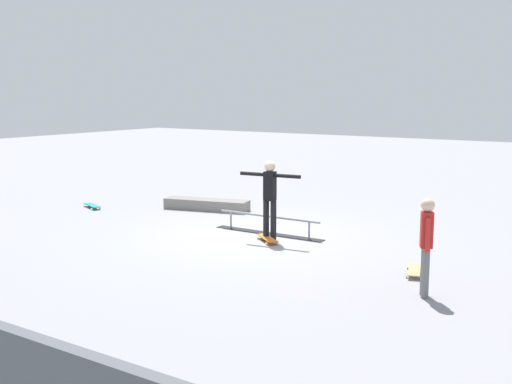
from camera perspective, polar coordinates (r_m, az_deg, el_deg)
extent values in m
plane|color=gray|center=(13.53, -0.26, -4.07)|extent=(60.00, 60.00, 0.00)
cube|color=black|center=(13.78, 1.15, -3.81)|extent=(2.69, 0.27, 0.01)
cylinder|color=gray|center=(13.24, 4.88, -3.53)|extent=(0.04, 0.04, 0.39)
cylinder|color=gray|center=(14.28, -2.31, -2.57)|extent=(0.04, 0.04, 0.39)
cylinder|color=gray|center=(13.69, 1.15, -2.24)|extent=(2.53, 0.08, 0.05)
cube|color=gray|center=(16.57, -4.54, -1.15)|extent=(2.34, 1.08, 0.28)
cylinder|color=black|center=(13.04, 1.60, -2.65)|extent=(0.14, 0.14, 0.86)
cylinder|color=black|center=(13.11, 0.93, -2.58)|extent=(0.14, 0.14, 0.86)
cube|color=black|center=(12.95, 1.28, 0.55)|extent=(0.24, 0.22, 0.61)
sphere|color=beige|center=(12.89, 1.28, 2.40)|extent=(0.23, 0.23, 0.23)
cylinder|color=black|center=(12.75, 2.89, 1.46)|extent=(0.58, 0.15, 0.08)
cylinder|color=black|center=(13.09, -0.29, 1.67)|extent=(0.58, 0.15, 0.08)
cube|color=orange|center=(13.03, 1.03, -4.23)|extent=(0.76, 0.65, 0.02)
cylinder|color=white|center=(13.26, 0.16, -4.23)|extent=(0.06, 0.06, 0.05)
cylinder|color=white|center=(13.33, 1.09, -4.16)|extent=(0.06, 0.06, 0.05)
cylinder|color=white|center=(12.76, 0.96, -4.76)|extent=(0.06, 0.06, 0.05)
cylinder|color=white|center=(12.84, 1.93, -4.68)|extent=(0.06, 0.06, 0.05)
cylinder|color=slate|center=(9.96, 15.14, -6.96)|extent=(0.15, 0.15, 0.77)
cylinder|color=slate|center=(9.81, 15.25, -7.20)|extent=(0.15, 0.15, 0.77)
cube|color=red|center=(9.73, 15.36, -3.34)|extent=(0.25, 0.26, 0.55)
sphere|color=beige|center=(9.65, 15.45, -1.15)|extent=(0.21, 0.21, 0.21)
cylinder|color=red|center=(9.87, 15.25, -3.46)|extent=(0.09, 0.09, 0.51)
cylinder|color=red|center=(9.60, 15.44, -3.81)|extent=(0.09, 0.09, 0.51)
cube|color=teal|center=(17.34, -14.78, -1.17)|extent=(0.82, 0.48, 0.02)
cylinder|color=white|center=(17.56, -15.43, -1.25)|extent=(0.06, 0.05, 0.05)
cylinder|color=white|center=(17.64, -14.73, -1.17)|extent=(0.06, 0.05, 0.05)
cylinder|color=white|center=(17.06, -14.81, -1.52)|extent=(0.06, 0.05, 0.05)
cylinder|color=white|center=(17.14, -14.09, -1.44)|extent=(0.06, 0.05, 0.05)
cube|color=tan|center=(11.10, 14.29, -6.89)|extent=(0.43, 0.82, 0.02)
cylinder|color=white|center=(10.85, 14.85, -7.58)|extent=(0.04, 0.06, 0.05)
cylinder|color=white|center=(10.86, 13.62, -7.52)|extent=(0.04, 0.06, 0.05)
cylinder|color=white|center=(11.38, 14.91, -6.81)|extent=(0.04, 0.06, 0.05)
cylinder|color=white|center=(11.38, 13.74, -6.75)|extent=(0.04, 0.06, 0.05)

